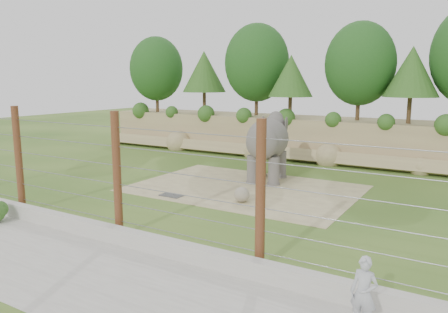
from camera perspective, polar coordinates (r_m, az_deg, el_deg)
The scene contains 10 objects.
ground at distance 17.93m, azimuth -3.32°, elevation -6.00°, with size 90.00×90.00×0.00m, color #30551B.
back_embankment at distance 28.42m, azimuth 12.33°, elevation 7.81°, with size 30.00×5.52×8.77m.
dirt_patch at distance 20.15m, azimuth 2.69°, elevation -4.16°, with size 10.00×7.00×0.02m, color #958560.
drain_grate at distance 18.98m, azimuth -6.85°, elevation -5.04°, with size 1.00×0.60×0.03m, color #262628.
elephant at distance 21.50m, azimuth 5.70°, elevation 1.06°, with size 1.71×3.98×3.22m, color #58544F, non-canonical shape.
stone_ball at distance 17.80m, azimuth 2.34°, elevation -4.99°, with size 0.63×0.63×0.63m, color gray.
retaining_wall at distance 14.21m, azimuth -14.93°, elevation -9.60°, with size 26.00×0.35×0.50m, color #A8A49C.
walkway at distance 13.10m, azimuth -21.32°, elevation -12.84°, with size 26.00×4.00×0.01m, color #A8A49C.
barrier_fence at distance 14.08m, azimuth -13.79°, elevation -2.33°, with size 20.26×0.26×4.00m.
zookeeper at distance 9.48m, azimuth 17.80°, elevation -16.63°, with size 0.55×0.36×1.51m, color silver.
Camera 1 is at (9.76, -14.21, 4.94)m, focal length 35.00 mm.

